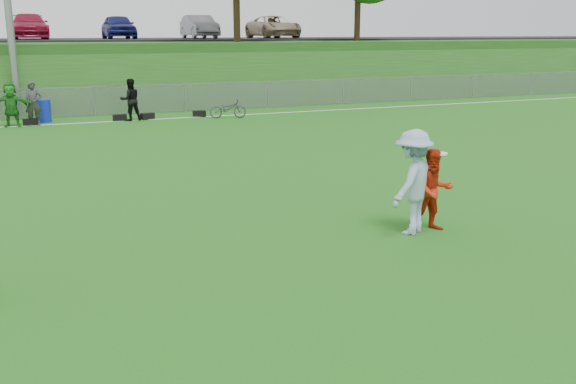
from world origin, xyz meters
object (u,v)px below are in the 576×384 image
player_red_center (434,190)px  player_blue (413,182)px  frisbee (439,154)px  bicycle (228,109)px  recycling_bin (43,111)px

player_red_center → player_blue: player_blue is taller
frisbee → bicycle: 16.53m
player_blue → recycling_bin: 18.89m
player_red_center → recycling_bin: (-5.90, 18.09, -0.30)m
player_blue → recycling_bin: bearing=-104.6°
player_red_center → bicycle: 16.50m
bicycle → frisbee: bearing=-169.8°
recycling_bin → bicycle: (7.20, -1.64, -0.05)m
frisbee → recycling_bin: (-5.97, 18.10, -0.98)m
player_blue → frisbee: bearing=146.2°
player_red_center → frisbee: (0.07, -0.01, 0.67)m
player_blue → frisbee: 0.71m
frisbee → recycling_bin: size_ratio=0.33×
recycling_bin → bicycle: recycling_bin is taller
player_blue → frisbee: (0.51, -0.02, 0.49)m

